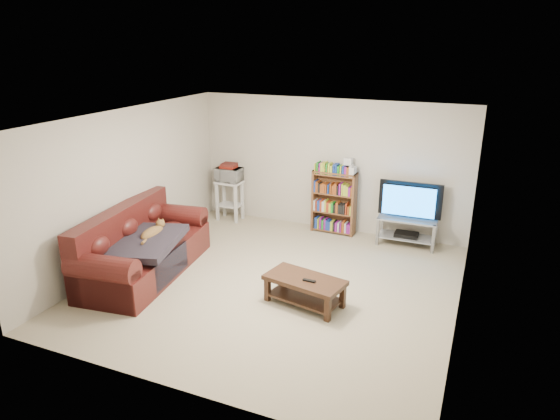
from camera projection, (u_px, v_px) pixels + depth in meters
The scene contains 19 objects.
floor at pixel (276, 284), 7.26m from camera, with size 5.00×5.00×0.00m, color tan.
ceiling at pixel (275, 119), 6.47m from camera, with size 5.00×5.00×0.00m, color white.
wall_back at pixel (330, 165), 9.04m from camera, with size 5.00×5.00×0.00m, color beige.
wall_front at pixel (170, 284), 4.69m from camera, with size 5.00×5.00×0.00m, color beige.
wall_left at pixel (129, 186), 7.78m from camera, with size 5.00×5.00×0.00m, color beige.
wall_right at pixel (468, 232), 5.95m from camera, with size 5.00×5.00×0.00m, color beige.
sofa at pixel (140, 251), 7.51m from camera, with size 1.31×2.48×1.01m.
blanket at pixel (145, 242), 7.24m from camera, with size 0.92×1.19×0.10m, color #28222B.
cat at pixel (152, 233), 7.42m from camera, with size 0.26×0.65×0.19m, color brown, non-canonical shape.
coffee_table at pixel (305, 286), 6.63m from camera, with size 1.14×0.72×0.38m.
remote at pixel (309, 281), 6.50m from camera, with size 0.17×0.05×0.02m, color black.
tv_stand at pixel (407, 227), 8.52m from camera, with size 0.99×0.45×0.49m.
television at pixel (409, 201), 8.37m from camera, with size 1.06×0.14×0.61m, color black.
dvd_player at pixel (406, 235), 8.57m from camera, with size 0.39×0.28×0.06m, color black.
bookshelf at pixel (334, 201), 9.01m from camera, with size 0.80×0.27×1.15m.
shelf_clutter at pixel (341, 166), 8.76m from camera, with size 0.59×0.18×0.28m.
microwave_stand at pixel (230, 195), 9.68m from camera, with size 0.49×0.36×0.78m.
microwave at pixel (229, 175), 9.54m from camera, with size 0.48×0.33×0.27m, color silver.
game_boxes at pixel (229, 167), 9.49m from camera, with size 0.28×0.25×0.05m, color maroon.
Camera 1 is at (2.59, -5.97, 3.40)m, focal length 32.00 mm.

